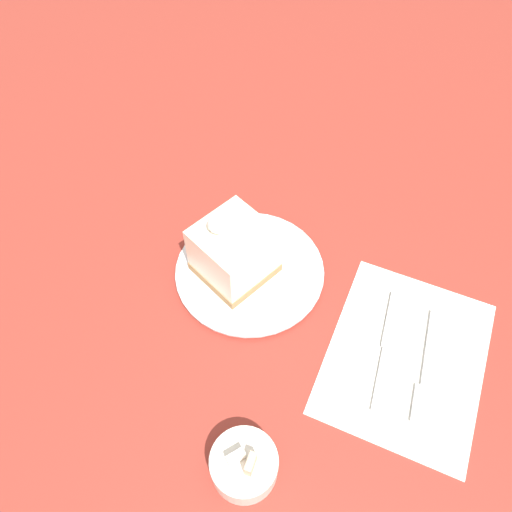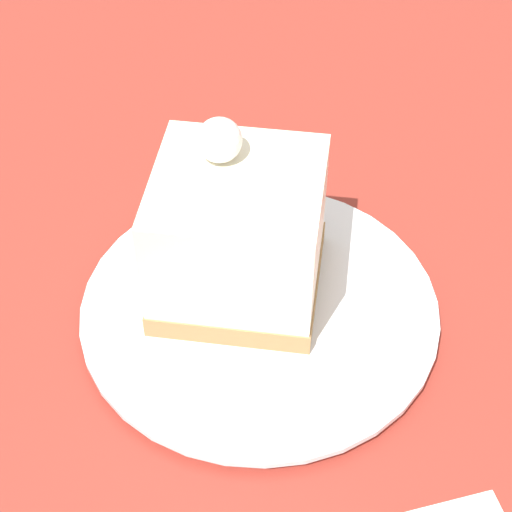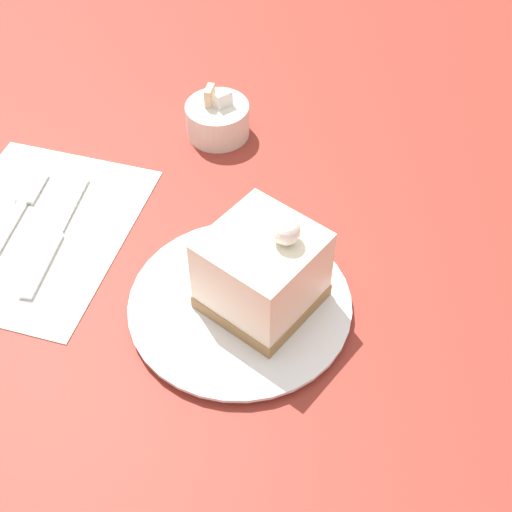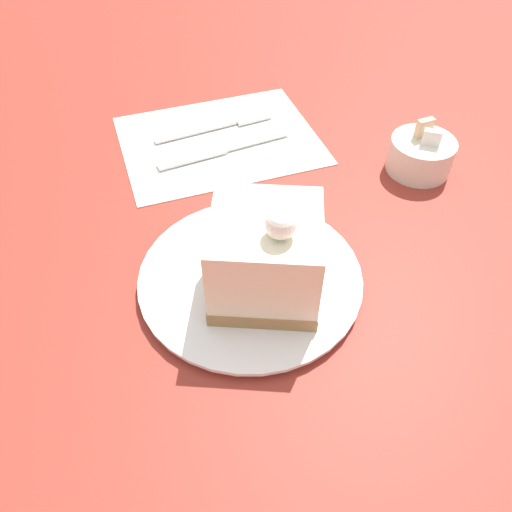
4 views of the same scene
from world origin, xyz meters
The scene contains 3 objects.
ground_plane centered at (0.00, 0.00, 0.00)m, with size 4.00×4.00×0.00m, color maroon.
plate centered at (0.03, 0.01, 0.01)m, with size 0.21×0.21×0.01m.
cake_slice centered at (0.05, 0.02, 0.05)m, with size 0.11×0.11×0.11m.
Camera 2 is at (-0.29, 0.02, 0.39)m, focal length 60.00 mm.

